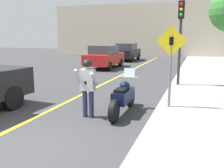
{
  "coord_description": "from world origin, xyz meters",
  "views": [
    {
      "loc": [
        3.73,
        -3.98,
        2.29
      ],
      "look_at": [
        1.25,
        3.21,
        0.85
      ],
      "focal_mm": 40.0,
      "sensor_mm": 36.0,
      "label": 1
    }
  ],
  "objects_px": {
    "motorcycle": "(123,97)",
    "person_biker": "(88,83)",
    "parked_car_red": "(105,57)",
    "crossing_sign": "(171,59)",
    "parked_car_black": "(127,52)",
    "traffic_light": "(181,27)"
  },
  "relations": [
    {
      "from": "person_biker",
      "to": "parked_car_black",
      "type": "distance_m",
      "value": 17.65
    },
    {
      "from": "motorcycle",
      "to": "parked_car_red",
      "type": "xyz_separation_m",
      "value": [
        -4.47,
        10.26,
        0.35
      ]
    },
    {
      "from": "parked_car_black",
      "to": "person_biker",
      "type": "bearing_deg",
      "value": -77.99
    },
    {
      "from": "motorcycle",
      "to": "person_biker",
      "type": "relative_size",
      "value": 1.41
    },
    {
      "from": "parked_car_red",
      "to": "parked_car_black",
      "type": "bearing_deg",
      "value": 90.45
    },
    {
      "from": "person_biker",
      "to": "parked_car_black",
      "type": "bearing_deg",
      "value": 102.01
    },
    {
      "from": "traffic_light",
      "to": "parked_car_red",
      "type": "bearing_deg",
      "value": 135.22
    },
    {
      "from": "traffic_light",
      "to": "motorcycle",
      "type": "bearing_deg",
      "value": -105.33
    },
    {
      "from": "person_biker",
      "to": "traffic_light",
      "type": "distance_m",
      "value": 5.91
    },
    {
      "from": "crossing_sign",
      "to": "parked_car_red",
      "type": "xyz_separation_m",
      "value": [
        -5.75,
        9.54,
        -0.78
      ]
    },
    {
      "from": "person_biker",
      "to": "parked_car_black",
      "type": "relative_size",
      "value": 0.4
    },
    {
      "from": "parked_car_red",
      "to": "parked_car_black",
      "type": "xyz_separation_m",
      "value": [
        -0.05,
        6.32,
        0.0
      ]
    },
    {
      "from": "traffic_light",
      "to": "parked_car_black",
      "type": "height_order",
      "value": "traffic_light"
    },
    {
      "from": "motorcycle",
      "to": "crossing_sign",
      "type": "bearing_deg",
      "value": 29.4
    },
    {
      "from": "crossing_sign",
      "to": "parked_car_red",
      "type": "bearing_deg",
      "value": 121.08
    },
    {
      "from": "motorcycle",
      "to": "traffic_light",
      "type": "height_order",
      "value": "traffic_light"
    },
    {
      "from": "parked_car_red",
      "to": "crossing_sign",
      "type": "bearing_deg",
      "value": -58.92
    },
    {
      "from": "motorcycle",
      "to": "parked_car_black",
      "type": "xyz_separation_m",
      "value": [
        -4.52,
        16.58,
        0.35
      ]
    },
    {
      "from": "parked_car_black",
      "to": "traffic_light",
      "type": "bearing_deg",
      "value": -64.29
    },
    {
      "from": "parked_car_red",
      "to": "parked_car_black",
      "type": "height_order",
      "value": "same"
    },
    {
      "from": "person_biker",
      "to": "traffic_light",
      "type": "bearing_deg",
      "value": 68.21
    },
    {
      "from": "traffic_light",
      "to": "crossing_sign",
      "type": "bearing_deg",
      "value": -89.68
    }
  ]
}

